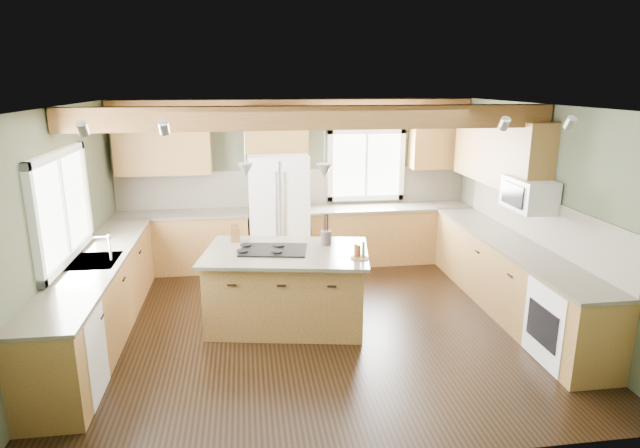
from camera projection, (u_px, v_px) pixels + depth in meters
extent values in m
plane|color=black|center=(316.00, 324.00, 6.52)|extent=(5.60, 5.60, 0.00)
plane|color=silver|center=(316.00, 106.00, 5.84)|extent=(5.60, 5.60, 0.00)
plane|color=#444C35|center=(295.00, 182.00, 8.57)|extent=(5.60, 0.00, 5.60)
plane|color=#444C35|center=(61.00, 230.00, 5.80)|extent=(0.00, 5.00, 5.00)
plane|color=#444C35|center=(542.00, 213.00, 6.56)|extent=(0.00, 5.00, 5.00)
cube|color=brown|center=(314.00, 118.00, 5.97)|extent=(5.55, 0.26, 0.26)
cube|color=brown|center=(295.00, 103.00, 8.15)|extent=(5.55, 0.20, 0.10)
cube|color=brown|center=(295.00, 187.00, 8.58)|extent=(5.58, 0.03, 0.58)
cube|color=brown|center=(538.00, 219.00, 6.62)|extent=(0.03, 3.70, 0.58)
cube|color=brown|center=(183.00, 243.00, 8.26)|extent=(2.02, 0.60, 0.88)
cube|color=#453F32|center=(181.00, 214.00, 8.14)|extent=(2.06, 0.64, 0.04)
cube|color=brown|center=(389.00, 235.00, 8.71)|extent=(2.62, 0.60, 0.88)
cube|color=#453F32|center=(390.00, 207.00, 8.59)|extent=(2.66, 0.64, 0.04)
cube|color=brown|center=(99.00, 300.00, 6.11)|extent=(0.60, 3.70, 0.88)
cube|color=#453F32|center=(95.00, 262.00, 5.99)|extent=(0.64, 3.74, 0.04)
cube|color=brown|center=(510.00, 278.00, 6.79)|extent=(0.60, 3.70, 0.88)
cube|color=#453F32|center=(514.00, 244.00, 6.67)|extent=(0.64, 3.74, 0.04)
cube|color=brown|center=(163.00, 144.00, 7.96)|extent=(1.40, 0.35, 0.90)
cube|color=brown|center=(276.00, 129.00, 8.14)|extent=(0.96, 0.35, 0.70)
cube|color=brown|center=(499.00, 151.00, 7.22)|extent=(0.35, 2.20, 0.90)
cube|color=brown|center=(439.00, 140.00, 8.54)|extent=(0.90, 0.35, 0.90)
cube|color=white|center=(61.00, 207.00, 5.78)|extent=(0.04, 1.60, 1.05)
cube|color=white|center=(366.00, 165.00, 8.64)|extent=(1.10, 0.04, 1.00)
cube|color=#262628|center=(95.00, 262.00, 5.99)|extent=(0.50, 0.65, 0.03)
cylinder|color=#B2B2B7|center=(110.00, 249.00, 5.98)|extent=(0.02, 0.02, 0.28)
cube|color=white|center=(64.00, 357.00, 4.87)|extent=(0.60, 0.60, 0.84)
cube|color=white|center=(569.00, 324.00, 5.54)|extent=(0.60, 0.72, 0.84)
cube|color=white|center=(529.00, 194.00, 6.41)|extent=(0.40, 0.70, 0.38)
cone|color=#B2B2B7|center=(246.00, 170.00, 6.09)|extent=(0.18, 0.18, 0.16)
cone|color=#B2B2B7|center=(324.00, 171.00, 6.06)|extent=(0.18, 0.18, 0.16)
cube|color=white|center=(279.00, 212.00, 8.27)|extent=(0.90, 0.74, 1.80)
cube|color=brown|center=(287.00, 289.00, 6.45)|extent=(1.97, 1.40, 0.88)
cube|color=#453F32|center=(286.00, 252.00, 6.33)|extent=(2.11, 1.54, 0.04)
cube|color=black|center=(274.00, 250.00, 6.33)|extent=(0.86, 0.65, 0.02)
cube|color=brown|center=(235.00, 234.00, 6.66)|extent=(0.12, 0.09, 0.19)
cylinder|color=#453E37|center=(326.00, 238.00, 6.54)|extent=(0.18, 0.18, 0.18)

